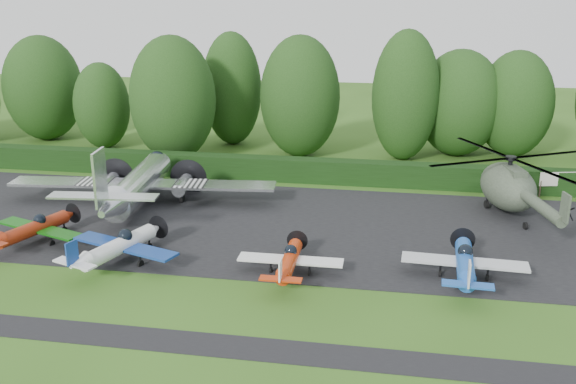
% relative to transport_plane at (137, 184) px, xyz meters
% --- Properties ---
extents(ground, '(160.00, 160.00, 0.00)m').
position_rel_transport_plane_xyz_m(ground, '(6.97, -12.11, -1.86)').
color(ground, '#2C4F16').
rests_on(ground, ground).
extents(apron, '(70.00, 18.00, 0.01)m').
position_rel_transport_plane_xyz_m(apron, '(6.97, -2.11, -1.85)').
color(apron, black).
rests_on(apron, ground).
extents(taxiway_verge, '(70.00, 2.00, 0.00)m').
position_rel_transport_plane_xyz_m(taxiway_verge, '(6.97, -18.11, -1.85)').
color(taxiway_verge, black).
rests_on(taxiway_verge, ground).
extents(hedgerow, '(90.00, 1.60, 2.00)m').
position_rel_transport_plane_xyz_m(hedgerow, '(6.97, 8.89, -1.86)').
color(hedgerow, black).
rests_on(hedgerow, ground).
extents(transport_plane, '(20.76, 15.92, 6.65)m').
position_rel_transport_plane_xyz_m(transport_plane, '(0.00, 0.00, 0.00)').
color(transport_plane, silver).
rests_on(transport_plane, ground).
extents(light_plane_red, '(6.77, 7.12, 2.60)m').
position_rel_transport_plane_xyz_m(light_plane_red, '(-3.96, -7.98, -0.77)').
color(light_plane_red, maroon).
rests_on(light_plane_red, ground).
extents(light_plane_white, '(7.37, 7.75, 2.83)m').
position_rel_transport_plane_xyz_m(light_plane_white, '(2.89, -10.07, -0.68)').
color(light_plane_white, silver).
rests_on(light_plane_white, ground).
extents(light_plane_orange, '(6.22, 6.54, 2.39)m').
position_rel_transport_plane_xyz_m(light_plane_orange, '(13.40, -10.01, -0.86)').
color(light_plane_orange, '#BC2F0B').
rests_on(light_plane_orange, ground).
extents(light_plane_blue, '(7.18, 7.55, 2.76)m').
position_rel_transport_plane_xyz_m(light_plane_blue, '(23.43, -8.96, -0.71)').
color(light_plane_blue, '#1C52AD').
rests_on(light_plane_blue, ground).
extents(helicopter, '(13.47, 15.77, 4.34)m').
position_rel_transport_plane_xyz_m(helicopter, '(27.56, 3.48, 0.48)').
color(helicopter, '#374132').
rests_on(helicopter, ground).
extents(sign_board, '(3.62, 0.14, 2.04)m').
position_rel_transport_plane_xyz_m(sign_board, '(32.48, 8.21, -0.48)').
color(sign_board, '#3F3326').
rests_on(sign_board, ground).
extents(tree_0, '(6.17, 6.17, 11.77)m').
position_rel_transport_plane_xyz_m(tree_0, '(2.07, 21.18, 4.01)').
color(tree_0, black).
rests_on(tree_0, ground).
extents(tree_1, '(7.22, 7.22, 10.41)m').
position_rel_transport_plane_xyz_m(tree_1, '(30.48, 20.74, 3.34)').
color(tree_1, black).
rests_on(tree_1, ground).
extents(tree_3, '(7.77, 7.77, 11.82)m').
position_rel_transport_plane_xyz_m(tree_3, '(9.85, 17.44, 4.05)').
color(tree_3, black).
rests_on(tree_3, ground).
extents(tree_4, '(5.68, 5.68, 8.85)m').
position_rel_transport_plane_xyz_m(tree_4, '(-10.70, 17.25, 2.55)').
color(tree_4, black).
rests_on(tree_4, ground).
extents(tree_5, '(8.22, 8.22, 10.45)m').
position_rel_transport_plane_xyz_m(tree_5, '(25.15, 20.39, 3.36)').
color(tree_5, black).
rests_on(tree_5, ground).
extents(tree_9, '(8.15, 8.15, 11.92)m').
position_rel_transport_plane_xyz_m(tree_9, '(-1.83, 13.91, 4.09)').
color(tree_9, black).
rests_on(tree_9, ground).
extents(tree_10, '(8.28, 8.28, 11.24)m').
position_rel_transport_plane_xyz_m(tree_10, '(-18.53, 19.84, 3.75)').
color(tree_10, black).
rests_on(tree_10, ground).
extents(tree_11, '(6.32, 6.32, 12.44)m').
position_rel_transport_plane_xyz_m(tree_11, '(19.89, 17.73, 4.35)').
color(tree_11, black).
rests_on(tree_11, ground).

